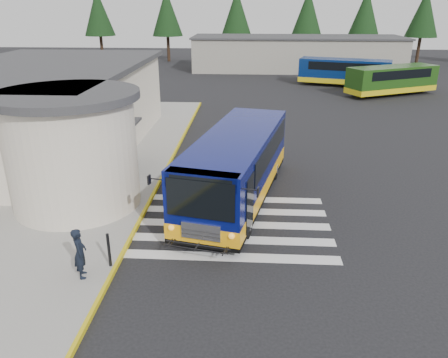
# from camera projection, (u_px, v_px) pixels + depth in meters

# --- Properties ---
(ground) EXTENTS (140.00, 140.00, 0.00)m
(ground) POSITION_uv_depth(u_px,v_px,m) (241.00, 216.00, 18.03)
(ground) COLOR black
(ground) RESTS_ON ground
(sidewalk) EXTENTS (10.00, 34.00, 0.15)m
(sidewalk) POSITION_uv_depth(u_px,v_px,m) (67.00, 174.00, 22.21)
(sidewalk) COLOR gray
(sidewalk) RESTS_ON ground
(curb_strip) EXTENTS (0.12, 34.00, 0.16)m
(curb_strip) POSITION_uv_depth(u_px,v_px,m) (163.00, 176.00, 21.93)
(curb_strip) COLOR gold
(curb_strip) RESTS_ON ground
(station_building) EXTENTS (12.70, 18.70, 4.80)m
(station_building) POSITION_uv_depth(u_px,v_px,m) (49.00, 112.00, 24.07)
(station_building) COLOR beige
(station_building) RESTS_ON ground
(crosswalk) EXTENTS (8.00, 5.35, 0.01)m
(crosswalk) POSITION_uv_depth(u_px,v_px,m) (228.00, 224.00, 17.32)
(crosswalk) COLOR silver
(crosswalk) RESTS_ON ground
(depot_building) EXTENTS (26.40, 8.40, 4.20)m
(depot_building) POSITION_uv_depth(u_px,v_px,m) (297.00, 53.00, 55.73)
(depot_building) COLOR gray
(depot_building) RESTS_ON ground
(tree_line) EXTENTS (58.40, 4.40, 10.00)m
(tree_line) POSITION_uv_depth(u_px,v_px,m) (295.00, 13.00, 61.36)
(tree_line) COLOR black
(tree_line) RESTS_ON ground
(transit_bus) EXTENTS (5.30, 10.89, 2.99)m
(transit_bus) POSITION_uv_depth(u_px,v_px,m) (236.00, 169.00, 19.03)
(transit_bus) COLOR #070E5A
(transit_bus) RESTS_ON ground
(pedestrian_a) EXTENTS (0.58, 0.71, 1.67)m
(pedestrian_a) POSITION_uv_depth(u_px,v_px,m) (80.00, 253.00, 13.49)
(pedestrian_a) COLOR black
(pedestrian_a) RESTS_ON sidewalk
(pedestrian_b) EXTENTS (0.78, 0.94, 1.77)m
(pedestrian_b) POSITION_uv_depth(u_px,v_px,m) (59.00, 204.00, 16.65)
(pedestrian_b) COLOR black
(pedestrian_b) RESTS_ON sidewalk
(bollard) EXTENTS (0.10, 0.10, 1.19)m
(bollard) POSITION_uv_depth(u_px,v_px,m) (109.00, 250.00, 14.11)
(bollard) COLOR black
(bollard) RESTS_ON sidewalk
(far_bus_a) EXTENTS (9.50, 5.16, 2.36)m
(far_bus_a) POSITION_uv_depth(u_px,v_px,m) (344.00, 71.00, 45.28)
(far_bus_a) COLOR #071D52
(far_bus_a) RESTS_ON ground
(far_bus_b) EXTENTS (9.09, 6.23, 2.30)m
(far_bus_b) POSITION_uv_depth(u_px,v_px,m) (392.00, 79.00, 40.81)
(far_bus_b) COLOR #1C4211
(far_bus_b) RESTS_ON ground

